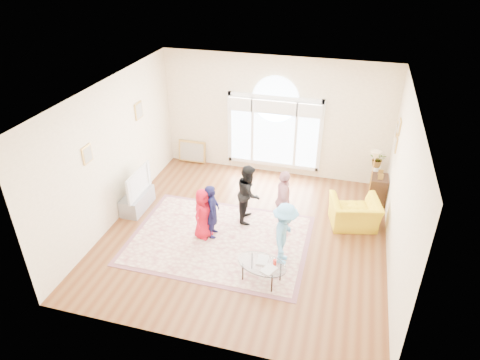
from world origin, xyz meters
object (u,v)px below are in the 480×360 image
(television, at_px, (135,182))
(tv_console, at_px, (137,201))
(area_rug, at_px, (219,239))
(armchair, at_px, (354,213))
(coffee_table, at_px, (262,264))

(television, bearing_deg, tv_console, 180.00)
(area_rug, xyz_separation_m, armchair, (2.76, 1.31, 0.33))
(tv_console, distance_m, coffee_table, 3.80)
(tv_console, height_order, television, television)
(television, xyz_separation_m, armchair, (5.01, 0.66, -0.40))
(television, bearing_deg, coffee_table, -25.52)
(armchair, bearing_deg, area_rug, 11.18)
(area_rug, relative_size, television, 3.30)
(area_rug, distance_m, armchair, 3.07)
(area_rug, relative_size, tv_console, 3.60)
(area_rug, bearing_deg, armchair, 25.43)
(area_rug, height_order, coffee_table, coffee_table)
(armchair, bearing_deg, tv_console, -6.81)
(tv_console, height_order, coffee_table, coffee_table)
(area_rug, relative_size, coffee_table, 3.26)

